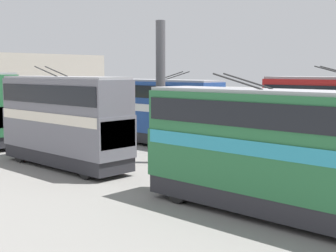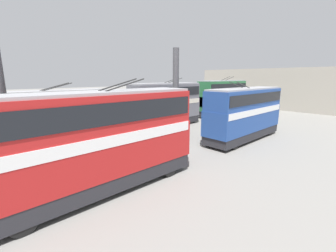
% 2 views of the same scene
% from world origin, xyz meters
% --- Properties ---
extents(support_column_far, '(1.03, 1.03, 8.55)m').
position_xyz_m(support_column_far, '(12.85, 0.00, 4.15)').
color(support_column_far, '#4C4C51').
rests_on(support_column_far, ground_plane).
extents(bus_left_far, '(10.04, 2.54, 5.57)m').
position_xyz_m(bus_left_far, '(17.40, -4.76, 2.81)').
color(bus_left_far, black).
rests_on(bus_left_far, ground_plane).
extents(bus_right_near, '(10.79, 2.54, 5.50)m').
position_xyz_m(bus_right_near, '(2.38, 4.76, 2.78)').
color(bus_right_near, black).
rests_on(bus_right_near, ground_plane).
extents(bus_right_mid, '(9.64, 2.54, 5.88)m').
position_xyz_m(bus_right_mid, '(16.01, 4.76, 2.99)').
color(bus_right_mid, black).
rests_on(bus_right_mid, ground_plane).
extents(person_aisle_midway, '(0.44, 0.28, 1.58)m').
position_xyz_m(person_aisle_midway, '(6.46, -0.57, 0.83)').
color(person_aisle_midway, '#2D2D33').
rests_on(person_aisle_midway, ground_plane).
extents(oil_drum, '(0.61, 0.61, 0.81)m').
position_xyz_m(oil_drum, '(6.72, -2.76, 0.40)').
color(oil_drum, '#933828').
rests_on(oil_drum, ground_plane).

